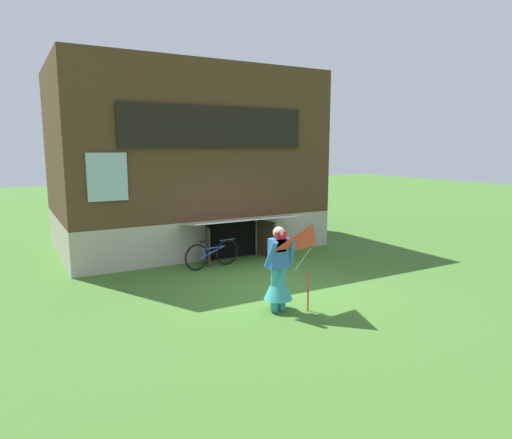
{
  "coord_description": "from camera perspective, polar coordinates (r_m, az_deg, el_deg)",
  "views": [
    {
      "loc": [
        -4.81,
        -7.63,
        2.96
      ],
      "look_at": [
        -0.07,
        0.81,
        1.39
      ],
      "focal_mm": 31.52,
      "sensor_mm": 36.0,
      "label": 1
    }
  ],
  "objects": [
    {
      "name": "kite",
      "position": [
        7.86,
        7.18,
        -3.28
      ],
      "size": [
        0.88,
        0.81,
        1.57
      ],
      "color": "red",
      "rests_on": "ground_plane"
    },
    {
      "name": "ground_plane",
      "position": [
        9.49,
        2.78,
        -8.94
      ],
      "size": [
        60.0,
        60.0,
        0.0
      ],
      "primitive_type": "plane",
      "color": "#3D6B28"
    },
    {
      "name": "person",
      "position": [
        8.19,
        2.87,
        -7.14
      ],
      "size": [
        0.61,
        0.52,
        1.55
      ],
      "rotation": [
        0.0,
        0.0,
        0.07
      ],
      "color": "teal",
      "rests_on": "ground_plane"
    },
    {
      "name": "bicycle_blue",
      "position": [
        11.16,
        -5.58,
        -4.37
      ],
      "size": [
        1.52,
        0.25,
        0.7
      ],
      "rotation": [
        0.0,
        0.0,
        0.14
      ],
      "color": "black",
      "rests_on": "ground_plane"
    },
    {
      "name": "log_house",
      "position": [
        13.87,
        -9.11,
        7.48
      ],
      "size": [
        7.29,
        5.86,
        5.13
      ],
      "color": "#ADA393",
      "rests_on": "ground_plane"
    }
  ]
}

